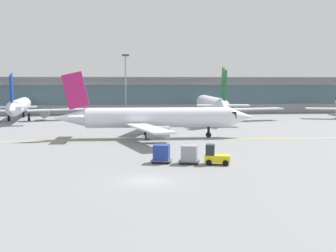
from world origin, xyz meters
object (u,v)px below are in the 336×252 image
(baggage_tug, at_px, (215,156))
(cargo_dolly_trailing, at_px, (162,153))
(apron_light_mast_1, at_px, (126,82))
(taxiing_regional_jet, at_px, (156,118))
(cargo_dolly_lead, at_px, (189,154))
(gate_airplane_2, at_px, (212,105))
(gate_airplane_1, at_px, (19,106))

(baggage_tug, relative_size, cargo_dolly_trailing, 1.17)
(baggage_tug, height_order, apron_light_mast_1, apron_light_mast_1)
(taxiing_regional_jet, xyz_separation_m, apron_light_mast_1, (-3.28, 47.19, 5.31))
(cargo_dolly_lead, bearing_deg, apron_light_mast_1, 109.84)
(gate_airplane_2, bearing_deg, taxiing_regional_jet, 155.79)
(gate_airplane_1, distance_m, cargo_dolly_trailing, 60.71)
(gate_airplane_2, xyz_separation_m, apron_light_mast_1, (-18.26, 17.89, 4.95))
(gate_airplane_2, distance_m, baggage_tug, 52.99)
(cargo_dolly_trailing, bearing_deg, gate_airplane_1, 130.70)
(gate_airplane_1, relative_size, taxiing_regional_jet, 1.01)
(gate_airplane_2, relative_size, taxiing_regional_jet, 1.12)
(taxiing_regional_jet, distance_m, baggage_tug, 22.95)
(baggage_tug, relative_size, apron_light_mast_1, 0.19)
(gate_airplane_1, distance_m, taxiing_regional_jet, 43.43)
(apron_light_mast_1, bearing_deg, gate_airplane_2, -44.41)
(gate_airplane_2, distance_m, apron_light_mast_1, 26.04)
(gate_airplane_2, relative_size, cargo_dolly_trailing, 13.82)
(apron_light_mast_1, bearing_deg, gate_airplane_1, -151.04)
(baggage_tug, distance_m, cargo_dolly_trailing, 5.66)
(baggage_tug, bearing_deg, apron_light_mast_1, 111.93)
(gate_airplane_1, xyz_separation_m, cargo_dolly_trailing, (25.41, -55.10, -2.00))
(baggage_tug, xyz_separation_m, cargo_dolly_lead, (-2.61, 0.75, 0.16))
(gate_airplane_2, height_order, apron_light_mast_1, apron_light_mast_1)
(gate_airplane_1, bearing_deg, cargo_dolly_lead, -158.33)
(cargo_dolly_trailing, bearing_deg, baggage_tug, -0.00)
(cargo_dolly_lead, xyz_separation_m, apron_light_mast_1, (-4.70, 68.94, 7.27))
(cargo_dolly_lead, height_order, cargo_dolly_trailing, same)
(gate_airplane_2, bearing_deg, baggage_tug, 170.94)
(taxiing_regional_jet, bearing_deg, gate_airplane_2, 64.79)
(gate_airplane_1, xyz_separation_m, apron_light_mast_1, (23.54, 13.03, 5.28))
(gate_airplane_2, bearing_deg, cargo_dolly_trailing, 164.80)
(cargo_dolly_trailing, distance_m, apron_light_mast_1, 68.54)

